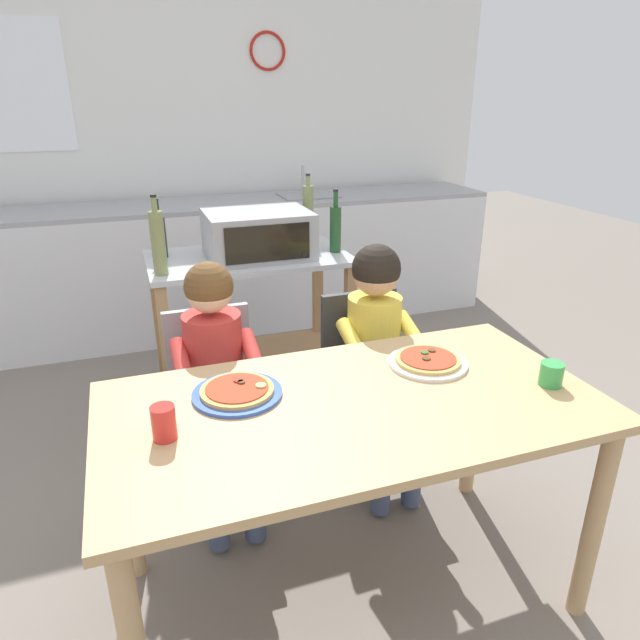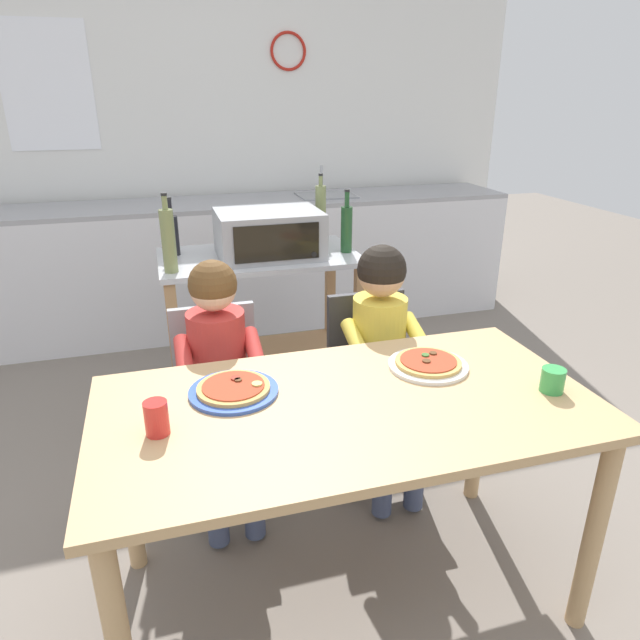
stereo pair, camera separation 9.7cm
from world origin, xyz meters
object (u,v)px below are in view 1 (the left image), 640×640
at_px(kitchen_island_cart, 251,311).
at_px(pizza_plate_blue_rimmed, 237,392).
at_px(bottle_squat_spirits, 308,214).
at_px(dining_chair_right, 366,372).
at_px(pizza_plate_white, 428,361).
at_px(toaster_oven, 258,234).
at_px(child_in_yellow_shirt, 379,341).
at_px(bottle_slim_sauce, 335,228).
at_px(dining_chair_left, 215,395).
at_px(child_in_red_shirt, 217,368).
at_px(bottle_clear_vinegar, 158,242).
at_px(bottle_dark_olive_oil, 160,236).
at_px(drinking_cup_red, 164,423).
at_px(drinking_cup_green, 551,374).
at_px(dining_table, 352,430).

height_order(kitchen_island_cart, pizza_plate_blue_rimmed, kitchen_island_cart).
relative_size(bottle_squat_spirits, dining_chair_right, 0.44).
bearing_deg(pizza_plate_white, bottle_squat_spirits, 89.76).
bearing_deg(dining_chair_right, toaster_oven, 116.69).
distance_m(dining_chair_right, pizza_plate_white, 0.57).
bearing_deg(toaster_oven, child_in_yellow_shirt, -67.10).
distance_m(bottle_slim_sauce, child_in_yellow_shirt, 0.77).
height_order(bottle_slim_sauce, dining_chair_left, bottle_slim_sauce).
height_order(bottle_slim_sauce, child_in_yellow_shirt, bottle_slim_sauce).
bearing_deg(bottle_squat_spirits, child_in_red_shirt, -126.11).
relative_size(bottle_clear_vinegar, bottle_slim_sauce, 1.12).
xyz_separation_m(kitchen_island_cart, dining_chair_left, (-0.30, -0.63, -0.10)).
bearing_deg(kitchen_island_cart, child_in_red_shirt, -111.66).
height_order(bottle_dark_olive_oil, drinking_cup_red, bottle_dark_olive_oil).
distance_m(kitchen_island_cart, dining_chair_left, 0.70).
bearing_deg(toaster_oven, drinking_cup_red, -114.18).
distance_m(bottle_squat_spirits, child_in_red_shirt, 1.18).
bearing_deg(pizza_plate_blue_rimmed, child_in_yellow_shirt, 29.63).
relative_size(toaster_oven, dining_chair_right, 0.61).
bearing_deg(pizza_plate_blue_rimmed, kitchen_island_cart, 75.41).
height_order(bottle_squat_spirits, child_in_red_shirt, bottle_squat_spirits).
relative_size(bottle_squat_spirits, drinking_cup_green, 4.74).
relative_size(toaster_oven, child_in_red_shirt, 0.48).
height_order(pizza_plate_white, drinking_cup_red, drinking_cup_red).
bearing_deg(dining_chair_right, dining_table, -117.50).
xyz_separation_m(bottle_slim_sauce, dining_chair_right, (-0.07, -0.58, -0.51)).
xyz_separation_m(toaster_oven, bottle_dark_olive_oil, (-0.45, 0.14, -0.01)).
bearing_deg(bottle_squat_spirits, bottle_clear_vinegar, -157.24).
distance_m(bottle_dark_olive_oil, drinking_cup_green, 1.86).
bearing_deg(child_in_red_shirt, drinking_cup_red, -112.36).
xyz_separation_m(bottle_clear_vinegar, child_in_yellow_shirt, (0.79, -0.59, -0.33)).
bearing_deg(bottle_dark_olive_oil, bottle_clear_vinegar, -94.95).
xyz_separation_m(dining_chair_right, child_in_yellow_shirt, (0.00, -0.12, 0.20)).
bearing_deg(dining_table, kitchen_island_cart, 91.04).
xyz_separation_m(bottle_squat_spirits, dining_chair_left, (-0.66, -0.78, -0.54)).
bearing_deg(dining_table, dining_chair_left, 115.68).
xyz_separation_m(toaster_oven, dining_chair_left, (-0.34, -0.60, -0.50)).
xyz_separation_m(bottle_squat_spirits, drinking_cup_green, (0.29, -1.56, -0.23)).
relative_size(child_in_yellow_shirt, pizza_plate_white, 3.90).
height_order(dining_chair_left, child_in_red_shirt, child_in_red_shirt).
bearing_deg(dining_chair_left, pizza_plate_blue_rimmed, -89.96).
relative_size(toaster_oven, drinking_cup_green, 6.49).
relative_size(toaster_oven, dining_chair_left, 0.61).
bearing_deg(pizza_plate_blue_rimmed, bottle_clear_vinegar, 97.74).
bearing_deg(kitchen_island_cart, dining_chair_left, -115.38).
height_order(bottle_clear_vinegar, drinking_cup_red, bottle_clear_vinegar).
bearing_deg(drinking_cup_red, kitchen_island_cart, 68.04).
bearing_deg(bottle_clear_vinegar, dining_table, -68.02).
height_order(bottle_clear_vinegar, bottle_squat_spirits, bottle_squat_spirits).
bearing_deg(kitchen_island_cart, bottle_slim_sauce, -9.50).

